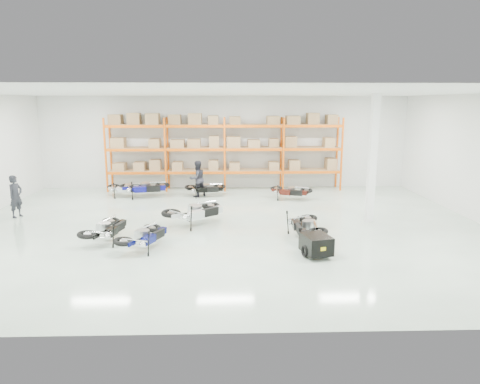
{
  "coord_description": "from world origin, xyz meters",
  "views": [
    {
      "loc": [
        0.13,
        -14.19,
        4.18
      ],
      "look_at": [
        0.57,
        0.52,
        1.1
      ],
      "focal_mm": 32.0,
      "sensor_mm": 36.0,
      "label": 1
    }
  ],
  "objects_px": {
    "moto_black_far_left": "(106,225)",
    "trailer": "(316,244)",
    "moto_blue_centre": "(144,232)",
    "moto_touring_right": "(306,222)",
    "moto_back_b": "(127,186)",
    "moto_back_c": "(205,186)",
    "moto_back_d": "(290,189)",
    "moto_back_a": "(145,185)",
    "moto_silver_left": "(196,208)",
    "person_left": "(16,196)",
    "person_back": "(197,179)"
  },
  "relations": [
    {
      "from": "trailer",
      "to": "moto_black_far_left",
      "type": "bearing_deg",
      "value": 152.69
    },
    {
      "from": "person_left",
      "to": "moto_silver_left",
      "type": "bearing_deg",
      "value": -80.34
    },
    {
      "from": "moto_silver_left",
      "to": "moto_back_b",
      "type": "bearing_deg",
      "value": -2.13
    },
    {
      "from": "moto_silver_left",
      "to": "moto_touring_right",
      "type": "xyz_separation_m",
      "value": [
        3.55,
        -1.65,
        -0.07
      ]
    },
    {
      "from": "trailer",
      "to": "moto_back_b",
      "type": "height_order",
      "value": "moto_back_b"
    },
    {
      "from": "trailer",
      "to": "person_back",
      "type": "distance_m",
      "value": 8.75
    },
    {
      "from": "moto_blue_centre",
      "to": "moto_back_c",
      "type": "distance_m",
      "value": 7.26
    },
    {
      "from": "moto_back_d",
      "to": "moto_touring_right",
      "type": "bearing_deg",
      "value": -162.21
    },
    {
      "from": "moto_back_a",
      "to": "person_left",
      "type": "xyz_separation_m",
      "value": [
        -4.11,
        -3.29,
        0.2
      ]
    },
    {
      "from": "moto_blue_centre",
      "to": "moto_back_b",
      "type": "bearing_deg",
      "value": -49.35
    },
    {
      "from": "person_back",
      "to": "moto_back_b",
      "type": "bearing_deg",
      "value": -36.45
    },
    {
      "from": "moto_silver_left",
      "to": "moto_black_far_left",
      "type": "xyz_separation_m",
      "value": [
        -2.6,
        -1.78,
        -0.08
      ]
    },
    {
      "from": "trailer",
      "to": "moto_back_d",
      "type": "distance_m",
      "value": 7.13
    },
    {
      "from": "person_back",
      "to": "moto_back_c",
      "type": "bearing_deg",
      "value": 143.22
    },
    {
      "from": "moto_black_far_left",
      "to": "moto_touring_right",
      "type": "relative_size",
      "value": 0.97
    },
    {
      "from": "moto_touring_right",
      "to": "person_left",
      "type": "xyz_separation_m",
      "value": [
        -10.27,
        2.89,
        0.24
      ]
    },
    {
      "from": "moto_blue_centre",
      "to": "moto_back_a",
      "type": "xyz_separation_m",
      "value": [
        -1.31,
        7.03,
        0.07
      ]
    },
    {
      "from": "moto_back_c",
      "to": "trailer",
      "type": "bearing_deg",
      "value": -162.48
    },
    {
      "from": "moto_silver_left",
      "to": "moto_back_a",
      "type": "relative_size",
      "value": 1.05
    },
    {
      "from": "moto_back_a",
      "to": "moto_back_b",
      "type": "relative_size",
      "value": 1.14
    },
    {
      "from": "moto_back_a",
      "to": "moto_back_d",
      "type": "distance_m",
      "value": 6.51
    },
    {
      "from": "moto_back_b",
      "to": "moto_touring_right",
      "type": "bearing_deg",
      "value": -129.18
    },
    {
      "from": "moto_silver_left",
      "to": "moto_black_far_left",
      "type": "distance_m",
      "value": 3.15
    },
    {
      "from": "moto_back_a",
      "to": "moto_back_d",
      "type": "height_order",
      "value": "moto_back_a"
    },
    {
      "from": "moto_blue_centre",
      "to": "trailer",
      "type": "height_order",
      "value": "moto_blue_centre"
    },
    {
      "from": "moto_back_d",
      "to": "person_left",
      "type": "relative_size",
      "value": 1.02
    },
    {
      "from": "moto_back_a",
      "to": "person_left",
      "type": "bearing_deg",
      "value": 118.41
    },
    {
      "from": "trailer",
      "to": "moto_back_b",
      "type": "xyz_separation_m",
      "value": [
        -6.96,
        7.91,
        0.16
      ]
    },
    {
      "from": "moto_touring_right",
      "to": "trailer",
      "type": "xyz_separation_m",
      "value": [
        0.0,
        -1.6,
        -0.19
      ]
    },
    {
      "from": "moto_blue_centre",
      "to": "moto_touring_right",
      "type": "height_order",
      "value": "moto_touring_right"
    },
    {
      "from": "moto_blue_centre",
      "to": "person_left",
      "type": "distance_m",
      "value": 6.59
    },
    {
      "from": "moto_touring_right",
      "to": "trailer",
      "type": "bearing_deg",
      "value": -90.55
    },
    {
      "from": "moto_blue_centre",
      "to": "moto_back_d",
      "type": "height_order",
      "value": "moto_blue_centre"
    },
    {
      "from": "moto_silver_left",
      "to": "moto_back_b",
      "type": "relative_size",
      "value": 1.2
    },
    {
      "from": "person_left",
      "to": "person_back",
      "type": "bearing_deg",
      "value": -42.27
    },
    {
      "from": "moto_black_far_left",
      "to": "moto_back_a",
      "type": "height_order",
      "value": "moto_back_a"
    },
    {
      "from": "moto_back_d",
      "to": "person_back",
      "type": "distance_m",
      "value": 4.2
    },
    {
      "from": "moto_back_a",
      "to": "moto_back_c",
      "type": "bearing_deg",
      "value": -98.25
    },
    {
      "from": "person_back",
      "to": "moto_silver_left",
      "type": "bearing_deg",
      "value": 57.37
    },
    {
      "from": "moto_black_far_left",
      "to": "moto_back_d",
      "type": "xyz_separation_m",
      "value": [
        6.46,
        5.66,
        -0.03
      ]
    },
    {
      "from": "moto_touring_right",
      "to": "moto_back_d",
      "type": "relative_size",
      "value": 1.11
    },
    {
      "from": "moto_back_d",
      "to": "person_back",
      "type": "relative_size",
      "value": 0.99
    },
    {
      "from": "moto_black_far_left",
      "to": "person_left",
      "type": "xyz_separation_m",
      "value": [
        -4.13,
        3.02,
        0.26
      ]
    },
    {
      "from": "moto_back_c",
      "to": "moto_back_d",
      "type": "bearing_deg",
      "value": -107.33
    },
    {
      "from": "moto_black_far_left",
      "to": "trailer",
      "type": "distance_m",
      "value": 6.32
    },
    {
      "from": "moto_back_d",
      "to": "moto_back_c",
      "type": "bearing_deg",
      "value": 99.86
    },
    {
      "from": "moto_back_b",
      "to": "moto_back_c",
      "type": "bearing_deg",
      "value": -87.72
    },
    {
      "from": "moto_back_b",
      "to": "moto_back_c",
      "type": "height_order",
      "value": "moto_back_b"
    },
    {
      "from": "moto_back_c",
      "to": "moto_back_d",
      "type": "height_order",
      "value": "moto_back_d"
    },
    {
      "from": "moto_back_b",
      "to": "trailer",
      "type": "bearing_deg",
      "value": -135.63
    }
  ]
}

